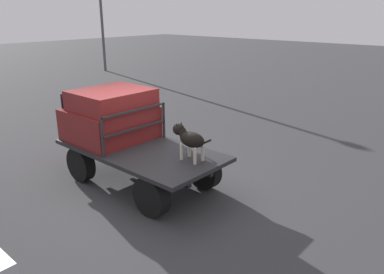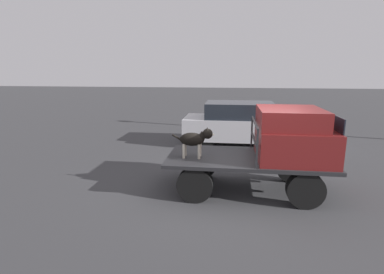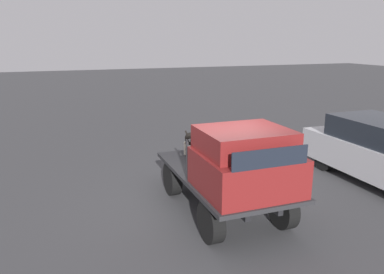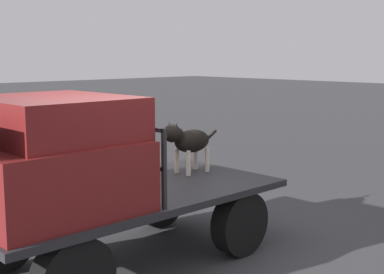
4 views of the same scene
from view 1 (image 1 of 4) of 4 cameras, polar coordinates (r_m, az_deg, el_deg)
name	(u,v)px [view 1 (image 1 of 4)]	position (r m, az deg, el deg)	size (l,w,h in m)	color
ground_plane	(142,184)	(8.23, -7.65, -7.07)	(80.00, 80.00, 0.00)	#38383A
flatbed_truck	(141,159)	(8.00, -7.83, -3.28)	(3.65, 1.81, 0.83)	black
truck_cab	(111,116)	(8.46, -12.28, 3.20)	(1.59, 1.69, 1.12)	maroon
truck_headboard	(135,122)	(7.83, -8.65, 2.21)	(0.04, 1.69, 0.81)	#232326
dog	(189,138)	(7.11, -0.51, -0.15)	(0.96, 0.30, 0.70)	beige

